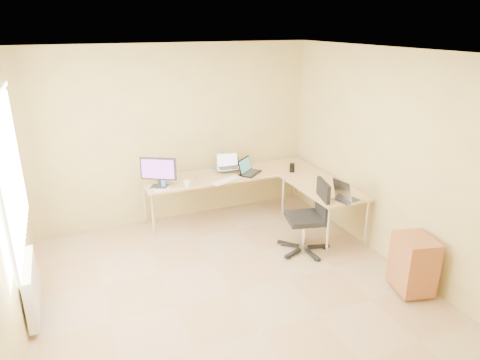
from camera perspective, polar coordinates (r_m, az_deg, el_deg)
name	(u,v)px	position (r m, az deg, el deg)	size (l,w,h in m)	color
floor	(233,292)	(5.03, -0.94, -14.60)	(4.50, 4.50, 0.00)	tan
ceiling	(231,53)	(4.14, -1.15, 16.44)	(4.50, 4.50, 0.00)	white
wall_back	(175,135)	(6.47, -8.52, 5.92)	(4.50, 4.50, 0.00)	#E1C96D
wall_front	(378,313)	(2.71, 17.80, -16.39)	(4.50, 4.50, 0.00)	#E1C96D
wall_left	(2,219)	(4.19, -28.87, -4.52)	(4.50, 4.50, 0.00)	#E1C96D
wall_right	(394,161)	(5.51, 19.69, 2.43)	(4.50, 4.50, 0.00)	#E1C96D
desk_main	(232,196)	(6.61, -1.13, -2.08)	(2.65, 0.70, 0.73)	tan
desk_return	(322,210)	(6.22, 10.74, -3.94)	(0.70, 1.30, 0.73)	tan
monitor	(158,172)	(5.97, -10.71, 1.00)	(0.50, 0.16, 0.43)	black
book_stack	(223,168)	(6.63, -2.20, 1.57)	(0.21, 0.28, 0.05)	teal
laptop_center	(229,162)	(6.50, -1.53, 2.43)	(0.35, 0.27, 0.23)	beige
laptop_black	(250,166)	(6.43, 1.35, 1.82)	(0.37, 0.27, 0.23)	black
keyboard	(227,181)	(6.15, -1.76, -0.07)	(0.47, 0.13, 0.02)	silver
mouse	(233,179)	(6.19, -0.88, 0.13)	(0.10, 0.06, 0.03)	silver
mug	(187,184)	(5.97, -6.97, -0.49)	(0.10, 0.10, 0.09)	white
cd_stack	(199,177)	(6.30, -5.44, 0.41)	(0.14, 0.14, 0.03)	silver
water_bottle	(163,178)	(6.00, -10.09, 0.23)	(0.07, 0.07, 0.25)	#4476D5
papers	(160,187)	(6.03, -10.56, -0.92)	(0.24, 0.34, 0.01)	silver
white_box	(170,179)	(6.21, -9.26, 0.17)	(0.22, 0.16, 0.08)	silver
desk_fan	(164,169)	(6.35, -10.04, 1.41)	(0.20, 0.20, 0.26)	silver
black_cup	(292,168)	(6.57, 6.88, 1.63)	(0.08, 0.08, 0.13)	black
laptop_return	(349,191)	(5.63, 14.15, -1.47)	(0.29, 0.36, 0.24)	#A9A9A9
office_chair	(305,216)	(5.68, 8.56, -4.74)	(0.59, 0.59, 0.98)	black
cabinet	(413,263)	(5.22, 21.91, -10.17)	(0.36, 0.45, 0.62)	brown
radiator	(31,287)	(4.96, -25.81, -12.64)	(0.09, 0.80, 0.55)	white
window	(7,176)	(4.47, -28.38, 0.50)	(0.10, 1.80, 1.40)	white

